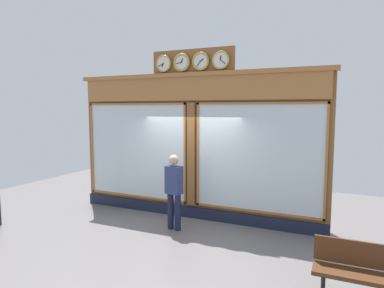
% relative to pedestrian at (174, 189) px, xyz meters
% --- Properties ---
extents(ground_plane, '(14.00, 14.00, 0.00)m').
position_rel_pedestrian_xyz_m(ground_plane, '(-0.02, 1.88, -0.93)').
color(ground_plane, slate).
extents(shop_facade, '(6.51, 0.42, 4.11)m').
position_rel_pedestrian_xyz_m(shop_facade, '(-0.02, -1.05, 0.88)').
color(shop_facade, brown).
rests_on(shop_facade, ground_plane).
extents(pedestrian, '(0.39, 0.27, 1.69)m').
position_rel_pedestrian_xyz_m(pedestrian, '(0.00, 0.00, 0.00)').
color(pedestrian, '#191E38').
rests_on(pedestrian, ground_plane).
extents(street_bench, '(1.40, 0.40, 0.87)m').
position_rel_pedestrian_xyz_m(street_bench, '(-3.76, 1.55, -0.41)').
color(street_bench, '#4C2B16').
rests_on(street_bench, ground_plane).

